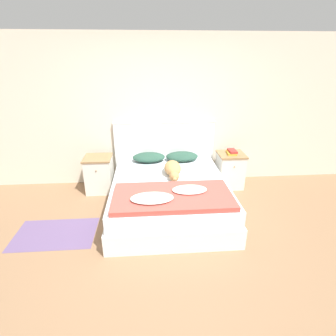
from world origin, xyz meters
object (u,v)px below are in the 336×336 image
Objects in this scene: pillow_left at (149,157)px; dog at (173,169)px; bed at (169,195)px; book_stack at (232,152)px; nightstand_right at (230,170)px; nightstand_left at (99,174)px; pillow_right at (182,156)px.

pillow_left is 0.69m from dog.
book_stack is at bearing 32.03° from bed.
dog reaches higher than nightstand_right.
nightstand_left is 2.62× the size of book_stack.
nightstand_left is 2.30m from nightstand_right.
bed is at bearing -147.97° from book_stack.
bed is 3.21× the size of nightstand_left.
nightstand_right is 1.12× the size of pillow_left.
nightstand_left is 1.00× the size of nightstand_right.
book_stack is (1.15, 0.72, 0.40)m from bed.
dog reaches higher than bed.
bed is at bearing -32.24° from nightstand_left.
pillow_left is 1.44m from book_stack.
pillow_right is (0.57, 0.00, 0.00)m from pillow_left.
nightstand_left is 0.90m from pillow_left.
dog is (1.22, -0.55, 0.29)m from nightstand_left.
bed is 0.40m from dog.
pillow_left reaches higher than nightstand_left.
pillow_right is at bearing 177.00° from book_stack.
book_stack is (2.30, -0.00, 0.34)m from nightstand_left.
dog is (-1.08, -0.55, 0.29)m from nightstand_right.
dog reaches higher than pillow_right.
nightstand_left is at bearing 179.88° from book_stack.
nightstand_left is at bearing 180.00° from nightstand_right.
dog is (0.07, 0.18, 0.35)m from bed.
pillow_left and pillow_right have the same top height.
dog is 1.21m from book_stack.
nightstand_right is 1.24m from dog.
nightstand_right is 0.90m from pillow_right.
nightstand_left is 1.46m from pillow_right.
pillow_left is 2.34× the size of book_stack.
dog reaches higher than book_stack.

